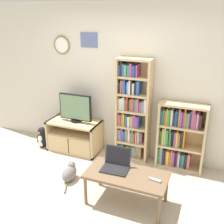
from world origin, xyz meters
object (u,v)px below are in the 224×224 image
object	(u,v)px
television	(75,108)
coffee_table	(126,177)
bookshelf_short	(179,136)
penguin_figurine	(42,138)
bookshelf_tall	(132,112)
cat	(70,173)
laptop	(116,163)
remote_near_laptop	(155,180)
tv_stand	(74,136)

from	to	relation	value
television	coffee_table	bearing A→B (deg)	-38.51
bookshelf_short	penguin_figurine	distance (m)	2.52
television	penguin_figurine	xyz separation A→B (m)	(-0.67, -0.15, -0.64)
bookshelf_tall	cat	size ratio (longest dim) A/B	3.57
bookshelf_short	coffee_table	bearing A→B (deg)	-112.13
television	cat	bearing A→B (deg)	-67.82
penguin_figurine	bookshelf_short	bearing A→B (deg)	6.34
laptop	cat	distance (m)	0.90
television	cat	distance (m)	1.18
bookshelf_tall	coffee_table	size ratio (longest dim) A/B	1.65
coffee_table	remote_near_laptop	distance (m)	0.38
bookshelf_tall	tv_stand	bearing A→B (deg)	-171.69
cat	bookshelf_tall	bearing A→B (deg)	53.79
coffee_table	cat	xyz separation A→B (m)	(-0.97, 0.18, -0.29)
bookshelf_tall	penguin_figurine	bearing A→B (deg)	-170.49
television	bookshelf_tall	size ratio (longest dim) A/B	0.35
television	laptop	distance (m)	1.54
bookshelf_short	remote_near_laptop	distance (m)	1.20
remote_near_laptop	laptop	bearing A→B (deg)	-89.05
television	coffee_table	world-z (taller)	television
laptop	remote_near_laptop	size ratio (longest dim) A/B	2.24
bookshelf_short	cat	xyz separation A→B (m)	(-1.46, -1.00, -0.43)
tv_stand	bookshelf_tall	bearing A→B (deg)	8.31
coffee_table	penguin_figurine	bearing A→B (deg)	155.58
laptop	penguin_figurine	xyz separation A→B (m)	(-1.82, 0.83, -0.34)
cat	penguin_figurine	bearing A→B (deg)	141.79
laptop	remote_near_laptop	xyz separation A→B (m)	(0.55, -0.09, -0.06)
laptop	tv_stand	bearing A→B (deg)	138.56
television	bookshelf_short	distance (m)	1.84
tv_stand	coffee_table	size ratio (longest dim) A/B	0.89
television	bookshelf_short	world-z (taller)	bookshelf_short
coffee_table	penguin_figurine	size ratio (longest dim) A/B	2.64
television	penguin_figurine	size ratio (longest dim) A/B	1.51
television	penguin_figurine	distance (m)	0.94
penguin_figurine	remote_near_laptop	bearing A→B (deg)	-21.08
remote_near_laptop	bookshelf_tall	bearing A→B (deg)	-139.93
coffee_table	laptop	distance (m)	0.23
bookshelf_tall	coffee_table	distance (m)	1.31
bookshelf_short	laptop	world-z (taller)	bookshelf_short
bookshelf_short	coffee_table	xyz separation A→B (m)	(-0.48, -1.18, -0.14)
remote_near_laptop	television	bearing A→B (deg)	-111.82
bookshelf_tall	television	bearing A→B (deg)	-172.67
tv_stand	laptop	distance (m)	1.55
television	remote_near_laptop	xyz separation A→B (m)	(1.71, -1.07, -0.36)
tv_stand	laptop	world-z (taller)	laptop
coffee_table	cat	size ratio (longest dim) A/B	2.17
television	laptop	world-z (taller)	television
bookshelf_tall	coffee_table	xyz separation A→B (m)	(0.31, -1.19, -0.44)
tv_stand	bookshelf_short	bearing A→B (deg)	4.55
tv_stand	cat	xyz separation A→B (m)	(0.40, -0.85, -0.17)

